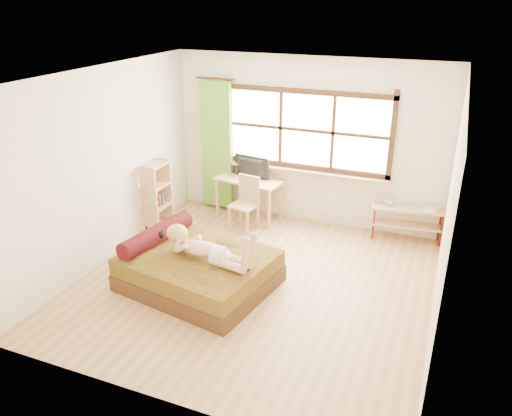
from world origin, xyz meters
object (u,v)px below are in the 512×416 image
at_px(chair, 246,200).
at_px(bookshelf, 157,196).
at_px(desk, 249,184).
at_px(pipe_shelf, 408,216).
at_px(woman, 206,240).
at_px(bed, 196,268).
at_px(kitten, 154,235).

bearing_deg(chair, bookshelf, -146.92).
relative_size(desk, pipe_shelf, 1.06).
bearing_deg(woman, bed, 173.54).
bearing_deg(desk, pipe_shelf, 11.53).
relative_size(kitten, pipe_shelf, 0.24).
bearing_deg(bookshelf, woman, -41.33).
distance_m(woman, kitten, 0.90).
height_order(kitten, pipe_shelf, kitten).
distance_m(kitten, pipe_shelf, 3.85).
bearing_deg(desk, kitten, -93.66).
bearing_deg(pipe_shelf, bed, -143.13).
height_order(chair, pipe_shelf, chair).
relative_size(kitten, bookshelf, 0.24).
relative_size(bed, woman, 1.61).
xyz_separation_m(desk, pipe_shelf, (2.62, 0.12, -0.20)).
xyz_separation_m(woman, kitten, (-0.87, 0.15, -0.16)).
xyz_separation_m(bed, kitten, (-0.68, 0.09, 0.32)).
bearing_deg(pipe_shelf, kitten, -151.18).
xyz_separation_m(desk, bookshelf, (-1.19, -0.96, -0.03)).
xyz_separation_m(bed, pipe_shelf, (2.42, 2.38, 0.15)).
xyz_separation_m(bed, desk, (-0.19, 2.26, 0.36)).
height_order(chair, bookshelf, bookshelf).
distance_m(desk, pipe_shelf, 2.63).
bearing_deg(bookshelf, chair, 23.56).
xyz_separation_m(kitten, desk, (0.48, 2.16, 0.04)).
bearing_deg(bed, bookshelf, 146.96).
relative_size(chair, pipe_shelf, 0.78).
height_order(bed, kitten, bed).
bearing_deg(bookshelf, pipe_shelf, 15.17).
xyz_separation_m(kitten, pipe_shelf, (3.10, 2.29, -0.16)).
xyz_separation_m(bed, bookshelf, (-1.38, 1.30, 0.32)).
bearing_deg(kitten, bed, 2.38).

